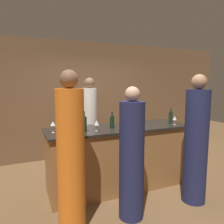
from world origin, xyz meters
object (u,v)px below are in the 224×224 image
Objects in this scene: guest_1 at (196,144)px; wine_bottle_0 at (171,117)px; guest_0 at (132,158)px; wine_bottle_1 at (84,124)px; guest_2 at (71,158)px; bartender at (90,127)px; wine_bottle_2 at (112,122)px.

wine_bottle_0 is (0.16, 0.81, 0.27)m from guest_1.
wine_bottle_0 is (1.24, 0.79, 0.36)m from guest_0.
guest_0 reaches higher than wine_bottle_1.
bartender is at bearing 65.36° from guest_2.
wine_bottle_2 is (0.87, 0.76, 0.25)m from guest_2.
wine_bottle_0 is (1.26, -0.97, 0.27)m from bartender.
guest_1 is at bearing -40.06° from wine_bottle_2.
bartender reaches higher than wine_bottle_0.
guest_0 is at bearing -4.68° from guest_2.
guest_2 is at bearing 175.32° from guest_0.
guest_2 is (-0.79, 0.06, 0.10)m from guest_0.
bartender is 1.14m from wine_bottle_1.
guest_0 is 5.59× the size of wine_bottle_1.
guest_0 is at bearing 178.85° from guest_1.
wine_bottle_1 is at bearing 67.98° from bartender.
bartender is 0.98× the size of guest_2.
guest_1 is (1.08, -0.02, 0.08)m from guest_0.
guest_0 is (0.02, -1.76, -0.09)m from bartender.
wine_bottle_2 is at bearing 10.18° from wine_bottle_1.
wine_bottle_0 is 0.88× the size of wine_bottle_1.
wine_bottle_0 is at bearing 19.62° from guest_2.
guest_1 reaches higher than bartender.
wine_bottle_1 is at bearing 61.58° from guest_2.
guest_1 is at bearing -1.15° from guest_0.
wine_bottle_2 is at bearing 41.33° from guest_2.
bartender reaches higher than guest_0.
wine_bottle_1 is (0.36, 0.67, 0.27)m from guest_2.
guest_0 is at bearing -95.13° from wine_bottle_2.
guest_2 is 2.18m from wine_bottle_0.
guest_1 is at bearing -26.63° from wine_bottle_1.
guest_0 reaches higher than wine_bottle_0.
wine_bottle_2 is (-1.01, 0.85, 0.27)m from guest_1.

